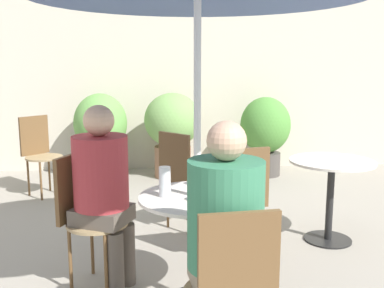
{
  "coord_description": "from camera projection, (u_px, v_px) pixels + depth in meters",
  "views": [
    {
      "loc": [
        -0.27,
        -2.44,
        1.5
      ],
      "look_at": [
        -0.03,
        0.57,
        0.95
      ],
      "focal_mm": 42.0,
      "sensor_mm": 36.0,
      "label": 1
    }
  ],
  "objects": [
    {
      "name": "storefront_wall",
      "position": [
        176.0,
        63.0,
        6.25
      ],
      "size": [
        10.0,
        0.06,
        3.0
      ],
      "color": "beige",
      "rests_on": "ground_plane"
    },
    {
      "name": "cafe_table_near",
      "position": [
        197.0,
        223.0,
        2.75
      ],
      "size": [
        0.72,
        0.72,
        0.7
      ],
      "color": "black",
      "rests_on": "ground_plane"
    },
    {
      "name": "cafe_table_far",
      "position": [
        331.0,
        181.0,
        3.76
      ],
      "size": [
        0.7,
        0.7,
        0.7
      ],
      "color": "black",
      "rests_on": "ground_plane"
    },
    {
      "name": "bistro_chair_0",
      "position": [
        84.0,
        208.0,
        3.01
      ],
      "size": [
        0.46,
        0.45,
        0.9
      ],
      "rotation": [
        0.0,
        0.0,
        1.16
      ],
      "color": "#997F56",
      "rests_on": "ground_plane"
    },
    {
      "name": "bistro_chair_1",
      "position": [
        233.0,
        284.0,
        1.98
      ],
      "size": [
        0.41,
        0.42,
        0.9
      ],
      "rotation": [
        0.0,
        0.0,
        -3.03
      ],
      "color": "#997F56",
      "rests_on": "ground_plane"
    },
    {
      "name": "bistro_chair_2",
      "position": [
        241.0,
        193.0,
        3.35
      ],
      "size": [
        0.42,
        0.44,
        0.9
      ],
      "rotation": [
        0.0,
        0.0,
        3.34
      ],
      "color": "#997F56",
      "rests_on": "ground_plane"
    },
    {
      "name": "bistro_chair_3",
      "position": [
        181.0,
        172.0,
        4.0
      ],
      "size": [
        0.47,
        0.47,
        0.9
      ],
      "rotation": [
        0.0,
        0.0,
        2.34
      ],
      "color": "#997F56",
      "rests_on": "ground_plane"
    },
    {
      "name": "bistro_chair_4",
      "position": [
        39.0,
        148.0,
        5.12
      ],
      "size": [
        0.47,
        0.47,
        0.9
      ],
      "rotation": [
        0.0,
        0.0,
        0.77
      ],
      "color": "#997F56",
      "rests_on": "ground_plane"
    },
    {
      "name": "seated_person_0",
      "position": [
        103.0,
        183.0,
        2.93
      ],
      "size": [
        0.44,
        0.42,
        1.24
      ],
      "rotation": [
        0.0,
        0.0,
        1.16
      ],
      "color": "brown",
      "rests_on": "ground_plane"
    },
    {
      "name": "seated_person_1",
      "position": [
        225.0,
        230.0,
        2.09
      ],
      "size": [
        0.35,
        0.38,
        1.25
      ],
      "rotation": [
        0.0,
        0.0,
        3.25
      ],
      "color": "gray",
      "rests_on": "ground_plane"
    },
    {
      "name": "beer_glass_0",
      "position": [
        213.0,
        174.0,
        2.87
      ],
      "size": [
        0.06,
        0.06,
        0.2
      ],
      "color": "beige",
      "rests_on": "cafe_table_near"
    },
    {
      "name": "beer_glass_1",
      "position": [
        165.0,
        182.0,
        2.71
      ],
      "size": [
        0.07,
        0.07,
        0.18
      ],
      "color": "silver",
      "rests_on": "cafe_table_near"
    },
    {
      "name": "beer_glass_2",
      "position": [
        214.0,
        191.0,
        2.54
      ],
      "size": [
        0.07,
        0.07,
        0.17
      ],
      "color": "#DBC65B",
      "rests_on": "cafe_table_near"
    },
    {
      "name": "potted_plant_0",
      "position": [
        101.0,
        130.0,
        5.93
      ],
      "size": [
        0.7,
        0.7,
        1.11
      ],
      "color": "#47423D",
      "rests_on": "ground_plane"
    },
    {
      "name": "potted_plant_1",
      "position": [
        173.0,
        128.0,
        5.89
      ],
      "size": [
        0.74,
        0.74,
        1.11
      ],
      "color": "#93664C",
      "rests_on": "ground_plane"
    },
    {
      "name": "potted_plant_2",
      "position": [
        265.0,
        131.0,
        5.99
      ],
      "size": [
        0.67,
        0.67,
        1.05
      ],
      "color": "#47423D",
      "rests_on": "ground_plane"
    }
  ]
}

